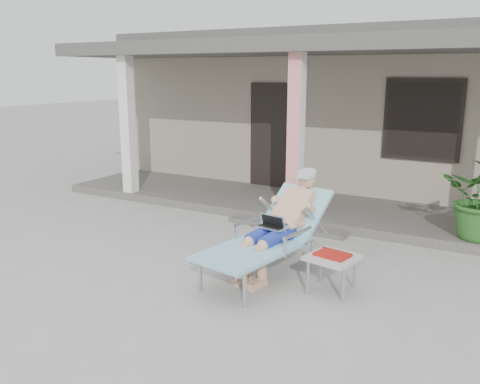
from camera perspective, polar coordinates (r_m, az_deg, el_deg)
The scene contains 7 objects.
ground at distance 6.68m, azimuth -1.43°, elevation -8.30°, with size 60.00×60.00×0.00m, color #9E9E99.
house at distance 12.27m, azimuth 14.46°, elevation 9.21°, with size 10.40×5.40×3.30m.
porch_deck at distance 9.23m, azimuth 8.15°, elevation -1.79°, with size 10.00×2.00×0.15m, color #605B56.
porch_overhang at distance 8.87m, azimuth 8.61°, elevation 15.30°, with size 10.00×2.30×2.85m.
porch_step at distance 8.22m, azimuth 5.20°, elevation -3.88°, with size 2.00×0.30×0.07m, color #605B56.
lounger at distance 6.23m, azimuth 3.93°, elevation -2.08°, with size 1.09×2.09×1.32m.
side_table at distance 5.90m, azimuth 10.34°, elevation -7.45°, with size 0.61×0.61×0.47m.
Camera 1 is at (3.19, -5.33, 2.46)m, focal length 38.00 mm.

